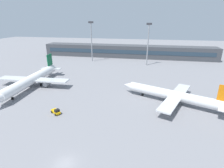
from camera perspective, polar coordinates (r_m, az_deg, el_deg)
ground_plane at (r=72.97m, az=-1.40°, el=-2.12°), size 400.00×400.00×0.00m
terminal_building at (r=138.00m, az=4.91°, el=10.44°), size 127.95×12.13×9.00m
airplane_near at (r=64.84m, az=18.81°, el=-3.42°), size 36.75×26.40×9.56m
airplane_mid at (r=82.81m, az=-24.47°, el=1.25°), size 31.18×44.77×11.06m
baggage_tug_yellow at (r=58.10m, az=-17.51°, el=-8.40°), size 3.80×3.31×1.75m
floodlight_tower_west at (r=122.96m, az=-6.62°, el=14.21°), size 3.20×0.80×26.25m
floodlight_tower_east at (r=113.12m, az=11.50°, el=13.25°), size 3.20×0.80×25.53m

